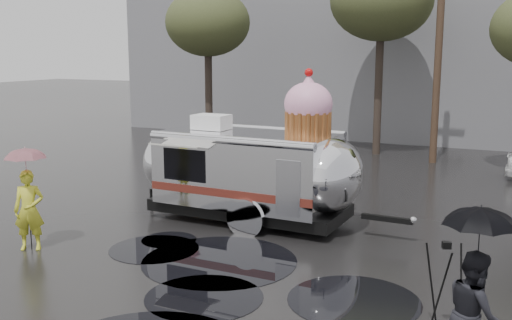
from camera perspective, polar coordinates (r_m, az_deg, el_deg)
The scene contains 13 objects.
ground at distance 12.39m, azimuth -5.90°, elevation -10.27°, with size 120.00×120.00×0.00m, color black.
puddles at distance 11.34m, azimuth -4.48°, elevation -12.24°, with size 6.99×7.32×0.01m.
grey_building at distance 35.42m, azimuth 8.89°, elevation 13.80°, with size 22.00×12.00×13.00m, color slate.
utility_pole at distance 24.16m, azimuth 17.03°, elevation 10.61°, with size 1.60×0.28×9.00m.
tree_left at distance 26.37m, azimuth -4.62°, elevation 12.86°, with size 3.64×3.64×6.95m.
tree_mid at distance 25.70m, azimuth 11.88°, elevation 14.65°, with size 4.20×4.20×8.03m.
barricade_row at distance 23.32m, azimuth -5.04°, elevation 0.93°, with size 4.30×0.80×1.00m.
airstream_trailer at distance 15.30m, azimuth -0.38°, elevation -0.70°, with size 7.47×2.89×4.02m.
person_left at distance 14.13m, azimuth -20.80°, elevation -4.48°, with size 0.65×0.43×1.79m, color yellow.
umbrella_pink at distance 13.91m, azimuth -21.07°, elevation -0.36°, with size 1.12×1.12×2.31m.
person_right at distance 8.86m, azimuth 20.03°, elevation -13.51°, with size 0.84×0.46×1.74m, color black.
umbrella_black at distance 8.49m, azimuth 20.50°, elevation -6.73°, with size 1.22×1.22×2.38m.
tripod at distance 9.72m, azimuth 17.51°, elevation -10.88°, with size 0.63×0.59×1.54m.
Camera 1 is at (6.03, -9.90, 4.38)m, focal length 42.00 mm.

